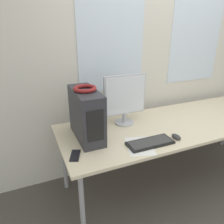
{
  "coord_description": "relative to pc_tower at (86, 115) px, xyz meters",
  "views": [
    {
      "loc": [
        -1.45,
        -1.18,
        1.7
      ],
      "look_at": [
        -0.77,
        0.43,
        0.97
      ],
      "focal_mm": 35.0,
      "sensor_mm": 36.0,
      "label": 1
    }
  ],
  "objects": [
    {
      "name": "cell_phone",
      "position": [
        -0.18,
        -0.25,
        -0.21
      ],
      "size": [
        0.12,
        0.17,
        0.01
      ],
      "rotation": [
        0.0,
        0.0,
        -0.38
      ],
      "color": "black",
      "rests_on": "desk"
    },
    {
      "name": "keyboard",
      "position": [
        0.45,
        -0.33,
        -0.21
      ],
      "size": [
        0.4,
        0.16,
        0.02
      ],
      "color": "black",
      "rests_on": "desk"
    },
    {
      "name": "headphones",
      "position": [
        0.0,
        0.0,
        0.23
      ],
      "size": [
        0.19,
        0.19,
        0.03
      ],
      "color": "maroon",
      "rests_on": "pc_tower"
    },
    {
      "name": "wall_back",
      "position": [
        0.98,
        0.5,
        0.4
      ],
      "size": [
        8.0,
        0.07,
        2.7
      ],
      "color": "beige",
      "rests_on": "ground_plane"
    },
    {
      "name": "desk",
      "position": [
        0.98,
        -0.06,
        -0.26
      ],
      "size": [
        2.49,
        0.86,
        0.74
      ],
      "color": "beige",
      "rests_on": "ground_plane"
    },
    {
      "name": "paper_sheet_left",
      "position": [
        0.35,
        -0.32,
        -0.22
      ],
      "size": [
        0.29,
        0.34,
        0.0
      ],
      "rotation": [
        0.0,
        0.0,
        -0.3
      ],
      "color": "white",
      "rests_on": "desk"
    },
    {
      "name": "mouse",
      "position": [
        0.72,
        -0.33,
        -0.2
      ],
      "size": [
        0.06,
        0.11,
        0.03
      ],
      "color": "#2D2D2D",
      "rests_on": "desk"
    },
    {
      "name": "monitor_main",
      "position": [
        0.43,
        0.12,
        0.05
      ],
      "size": [
        0.43,
        0.19,
        0.5
      ],
      "color": "#B7B7BC",
      "rests_on": "desk"
    },
    {
      "name": "pc_tower",
      "position": [
        0.0,
        0.0,
        0.0
      ],
      "size": [
        0.19,
        0.49,
        0.43
      ],
      "color": "#2D2D33",
      "rests_on": "desk"
    },
    {
      "name": "ground_plane",
      "position": [
        0.98,
        -0.49,
        -0.96
      ],
      "size": [
        14.0,
        14.0,
        0.0
      ],
      "primitive_type": "plane",
      "color": "#47423D"
    }
  ]
}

